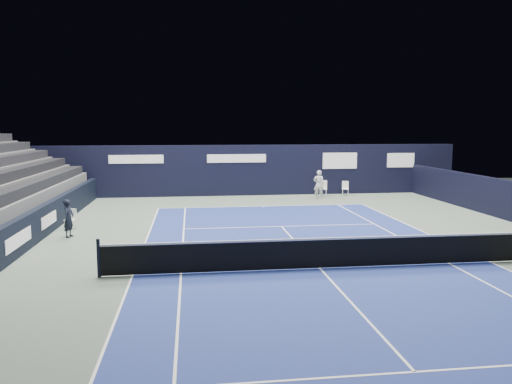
# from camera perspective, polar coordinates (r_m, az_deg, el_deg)

# --- Properties ---
(ground) EXTENTS (48.00, 48.00, 0.00)m
(ground) POSITION_cam_1_polar(r_m,az_deg,el_deg) (17.08, 5.60, -6.86)
(ground) COLOR #516055
(ground) RESTS_ON ground
(court_surface) EXTENTS (10.97, 23.77, 0.01)m
(court_surface) POSITION_cam_1_polar(r_m,az_deg,el_deg) (15.20, 7.32, -8.68)
(court_surface) COLOR navy
(court_surface) RESTS_ON ground
(folding_chair_back_a) EXTENTS (0.55, 0.57, 0.98)m
(folding_chair_back_a) POSITION_cam_1_polar(r_m,az_deg,el_deg) (30.65, 7.71, 0.73)
(folding_chair_back_a) COLOR silver
(folding_chair_back_a) RESTS_ON ground
(folding_chair_back_b) EXTENTS (0.48, 0.46, 0.89)m
(folding_chair_back_b) POSITION_cam_1_polar(r_m,az_deg,el_deg) (31.25, 10.18, 0.54)
(folding_chair_back_b) COLOR white
(folding_chair_back_b) RESTS_ON ground
(line_judge_chair) EXTENTS (0.49, 0.48, 0.85)m
(line_judge_chair) POSITION_cam_1_polar(r_m,az_deg,el_deg) (22.07, -20.36, -2.74)
(line_judge_chair) COLOR white
(line_judge_chair) RESTS_ON ground
(line_judge) EXTENTS (0.46, 0.60, 1.46)m
(line_judge) POSITION_cam_1_polar(r_m,az_deg,el_deg) (20.42, -20.62, -2.84)
(line_judge) COLOR black
(line_judge) RESTS_ON ground
(court_markings) EXTENTS (11.03, 23.83, 0.00)m
(court_markings) POSITION_cam_1_polar(r_m,az_deg,el_deg) (15.20, 7.32, -8.66)
(court_markings) COLOR white
(court_markings) RESTS_ON court_surface
(tennis_net) EXTENTS (12.90, 0.10, 1.10)m
(tennis_net) POSITION_cam_1_polar(r_m,az_deg,el_deg) (15.07, 7.35, -6.83)
(tennis_net) COLOR black
(tennis_net) RESTS_ON ground
(back_sponsor_wall) EXTENTS (26.00, 0.63, 3.10)m
(back_sponsor_wall) POSITION_cam_1_polar(r_m,az_deg,el_deg) (30.96, -0.41, 2.53)
(back_sponsor_wall) COLOR black
(back_sponsor_wall) RESTS_ON ground
(side_barrier_left) EXTENTS (0.33, 22.00, 1.20)m
(side_barrier_left) POSITION_cam_1_polar(r_m,az_deg,el_deg) (21.19, -23.03, -2.96)
(side_barrier_left) COLOR black
(side_barrier_left) RESTS_ON ground
(tennis_player) EXTENTS (0.70, 0.89, 1.69)m
(tennis_player) POSITION_cam_1_polar(r_m,az_deg,el_deg) (29.58, 7.18, 0.87)
(tennis_player) COLOR silver
(tennis_player) RESTS_ON ground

